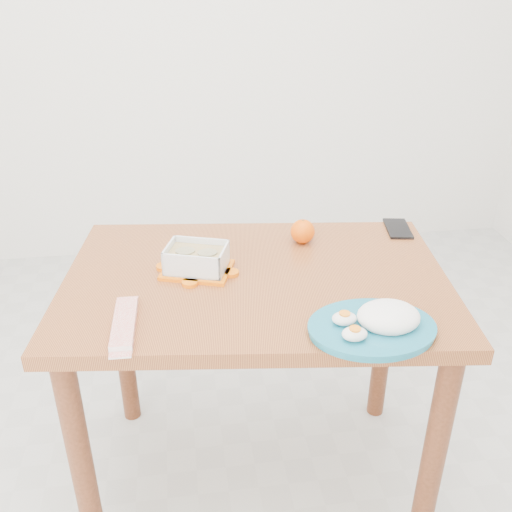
{
  "coord_description": "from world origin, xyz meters",
  "views": [
    {
      "loc": [
        -0.19,
        -1.26,
        1.51
      ],
      "look_at": [
        -0.0,
        0.06,
        0.81
      ],
      "focal_mm": 40.0,
      "sensor_mm": 36.0,
      "label": 1
    }
  ],
  "objects": [
    {
      "name": "smartphone",
      "position": [
        0.48,
        0.28,
        0.75
      ],
      "size": [
        0.09,
        0.15,
        0.01
      ],
      "primitive_type": "cube",
      "rotation": [
        0.0,
        0.0,
        -0.17
      ],
      "color": "black",
      "rests_on": "dining_table"
    },
    {
      "name": "rice_plate",
      "position": [
        0.24,
        -0.24,
        0.78
      ],
      "size": [
        0.29,
        0.29,
        0.08
      ],
      "rotation": [
        0.0,
        0.0,
        -0.0
      ],
      "color": "#176A82",
      "rests_on": "dining_table"
    },
    {
      "name": "dining_table",
      "position": [
        -0.0,
        0.06,
        0.63
      ],
      "size": [
        1.1,
        0.8,
        0.75
      ],
      "rotation": [
        0.0,
        0.0,
        -0.12
      ],
      "color": "#A5622E",
      "rests_on": "ground"
    },
    {
      "name": "food_container",
      "position": [
        -0.16,
        0.1,
        0.79
      ],
      "size": [
        0.21,
        0.19,
        0.08
      ],
      "rotation": [
        0.0,
        0.0,
        -0.32
      ],
      "color": "orange",
      "rests_on": "dining_table"
    },
    {
      "name": "ground",
      "position": [
        0.0,
        0.0,
        0.0
      ],
      "size": [
        3.5,
        3.5,
        0.0
      ],
      "primitive_type": "plane",
      "color": "#B7B7B2",
      "rests_on": "ground"
    },
    {
      "name": "candy_bar",
      "position": [
        -0.34,
        -0.14,
        0.76
      ],
      "size": [
        0.06,
        0.21,
        0.02
      ],
      "primitive_type": "cube",
      "rotation": [
        0.0,
        0.0,
        1.55
      ],
      "color": "red",
      "rests_on": "dining_table"
    },
    {
      "name": "orange_fruit",
      "position": [
        0.17,
        0.24,
        0.79
      ],
      "size": [
        0.07,
        0.07,
        0.07
      ],
      "primitive_type": "sphere",
      "color": "#F24604",
      "rests_on": "dining_table"
    }
  ]
}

